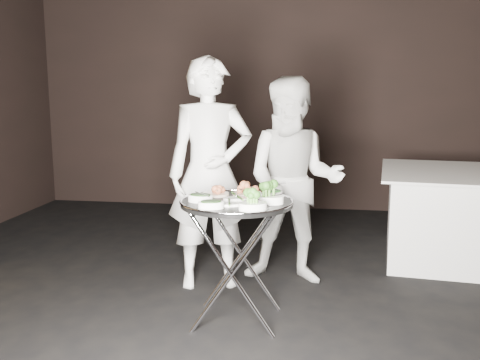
# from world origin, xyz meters

# --- Properties ---
(floor) EXTENTS (6.00, 7.00, 0.05)m
(floor) POSITION_xyz_m (0.00, 0.00, -0.03)
(floor) COLOR black
(floor) RESTS_ON ground
(wall_back) EXTENTS (6.00, 0.05, 3.00)m
(wall_back) POSITION_xyz_m (0.00, 3.52, 1.50)
(wall_back) COLOR black
(wall_back) RESTS_ON floor
(tray_stand) EXTENTS (0.56, 0.47, 0.82)m
(tray_stand) POSITION_xyz_m (0.16, -0.05, 0.46)
(tray_stand) COLOR silver
(tray_stand) RESTS_ON floor
(serving_tray) EXTENTS (0.75, 0.75, 0.04)m
(serving_tray) POSITION_xyz_m (0.16, -0.05, 0.83)
(serving_tray) COLOR black
(serving_tray) RESTS_ON tray_stand
(potato_plate_a) EXTENTS (0.20, 0.20, 0.07)m
(potato_plate_a) POSITION_xyz_m (-0.01, 0.11, 0.87)
(potato_plate_a) COLOR beige
(potato_plate_a) RESTS_ON serving_tray
(potato_plate_b) EXTENTS (0.21, 0.21, 0.07)m
(potato_plate_b) POSITION_xyz_m (0.20, 0.15, 0.87)
(potato_plate_b) COLOR beige
(potato_plate_b) RESTS_ON serving_tray
(greens_bowl) EXTENTS (0.12, 0.12, 0.07)m
(greens_bowl) POSITION_xyz_m (0.39, 0.09, 0.87)
(greens_bowl) COLOR white
(greens_bowl) RESTS_ON serving_tray
(asparagus_plate_a) EXTENTS (0.22, 0.18, 0.04)m
(asparagus_plate_a) POSITION_xyz_m (0.16, -0.03, 0.85)
(asparagus_plate_a) COLOR white
(asparagus_plate_a) RESTS_ON serving_tray
(asparagus_plate_b) EXTENTS (0.18, 0.12, 0.03)m
(asparagus_plate_b) POSITION_xyz_m (0.13, -0.20, 0.85)
(asparagus_plate_b) COLOR white
(asparagus_plate_b) RESTS_ON serving_tray
(spinach_bowl_a) EXTENTS (0.18, 0.14, 0.07)m
(spinach_bowl_a) POSITION_xyz_m (-0.07, -0.11, 0.87)
(spinach_bowl_a) COLOR white
(spinach_bowl_a) RESTS_ON serving_tray
(spinach_bowl_b) EXTENTS (0.18, 0.15, 0.07)m
(spinach_bowl_b) POSITION_xyz_m (0.04, -0.29, 0.87)
(spinach_bowl_b) COLOR white
(spinach_bowl_b) RESTS_ON serving_tray
(broccoli_bowl_a) EXTENTS (0.21, 0.16, 0.08)m
(broccoli_bowl_a) POSITION_xyz_m (0.37, -0.09, 0.87)
(broccoli_bowl_a) COLOR white
(broccoli_bowl_a) RESTS_ON serving_tray
(broccoli_bowl_b) EXTENTS (0.22, 0.19, 0.07)m
(broccoli_bowl_b) POSITION_xyz_m (0.30, -0.29, 0.87)
(broccoli_bowl_b) COLOR white
(broccoli_bowl_b) RESTS_ON serving_tray
(serving_utensils) EXTENTS (0.58, 0.41, 0.01)m
(serving_utensils) POSITION_xyz_m (0.17, 0.02, 0.89)
(serving_utensils) COLOR silver
(serving_utensils) RESTS_ON serving_tray
(waiter_left) EXTENTS (0.76, 0.60, 1.81)m
(waiter_left) POSITION_xyz_m (-0.16, 0.61, 0.91)
(waiter_left) COLOR silver
(waiter_left) RESTS_ON floor
(waiter_right) EXTENTS (0.84, 0.68, 1.66)m
(waiter_right) POSITION_xyz_m (0.49, 0.78, 0.83)
(waiter_right) COLOR silver
(waiter_right) RESTS_ON floor
(dining_table) EXTENTS (1.44, 1.44, 0.82)m
(dining_table) POSITION_xyz_m (1.99, 1.57, 0.41)
(dining_table) COLOR silver
(dining_table) RESTS_ON floor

